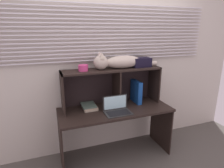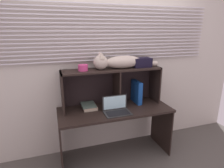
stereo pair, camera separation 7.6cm
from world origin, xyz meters
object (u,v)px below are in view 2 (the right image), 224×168
Objects in this scene: binder_upright at (137,92)px; storage_box at (141,62)px; cat at (118,62)px; laptop at (117,109)px; small_basket at (83,68)px; book_stack at (89,106)px.

storage_box is (0.06, 0.00, 0.42)m from binder_upright.
cat is 0.62m from laptop.
storage_box reaches higher than laptop.
storage_box is (0.44, 0.24, 0.54)m from laptop.
cat is at bearing -180.00° from binder_upright.
small_basket is 0.48× the size of storage_box.
storage_box is (0.75, -0.00, 0.55)m from book_stack.
laptop is (-0.10, -0.24, -0.56)m from cat.
storage_box is at bearing 0.00° from small_basket.
binder_upright is at bearing -0.38° from book_stack.
binder_upright is 0.85m from small_basket.
book_stack is at bearing 179.62° from binder_upright.
book_stack is 1.99× the size of small_basket.
cat is 0.34m from storage_box.
cat reaches higher than laptop.
book_stack is 0.53m from small_basket.
storage_box reaches higher than binder_upright.
book_stack is (-0.31, 0.24, -0.01)m from laptop.
cat is 0.47m from small_basket.
binder_upright is (0.39, 0.24, 0.12)m from laptop.
cat reaches higher than book_stack.
binder_upright is 2.61× the size of small_basket.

